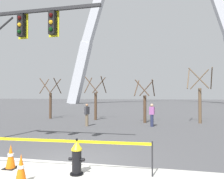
{
  "coord_description": "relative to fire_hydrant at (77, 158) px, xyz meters",
  "views": [
    {
      "loc": [
        3.08,
        -7.09,
        2.19
      ],
      "look_at": [
        0.2,
        5.0,
        2.5
      ],
      "focal_mm": 36.77,
      "sensor_mm": 36.0,
      "label": 1
    }
  ],
  "objects": [
    {
      "name": "ground_plane",
      "position": [
        -0.66,
        1.13,
        -0.47
      ],
      "size": [
        240.0,
        240.0,
        0.0
      ],
      "primitive_type": "plane",
      "color": "#474749"
    },
    {
      "name": "fire_hydrant",
      "position": [
        0.0,
        0.0,
        0.0
      ],
      "size": [
        0.46,
        0.48,
        0.99
      ],
      "color": "black",
      "rests_on": "ground"
    },
    {
      "name": "caution_tape_barrier",
      "position": [
        -0.58,
        0.15,
        0.19
      ],
      "size": [
        5.27,
        0.34,
        0.95
      ],
      "color": "#232326",
      "rests_on": "ground"
    },
    {
      "name": "traffic_cone_by_hydrant",
      "position": [
        -2.11,
        0.02,
        -0.11
      ],
      "size": [
        0.36,
        0.36,
        0.73
      ],
      "color": "black",
      "rests_on": "ground"
    },
    {
      "name": "traffic_cone_mid_sidewalk",
      "position": [
        -1.1,
        -0.92,
        -0.11
      ],
      "size": [
        0.36,
        0.36,
        0.73
      ],
      "color": "black",
      "rests_on": "ground"
    },
    {
      "name": "monument_arch",
      "position": [
        -0.66,
        50.3,
        20.46
      ],
      "size": [
        44.26,
        2.47,
        48.14
      ],
      "color": "#B2B5BC",
      "rests_on": "ground"
    },
    {
      "name": "tree_far_left",
      "position": [
        -8.22,
        13.68,
        1.21
      ],
      "size": [
        1.75,
        1.76,
        3.79
      ],
      "color": "#473323",
      "rests_on": "ground"
    },
    {
      "name": "tree_left_mid",
      "position": [
        -3.75,
        13.59,
        1.24
      ],
      "size": [
        1.78,
        1.79,
        3.85
      ],
      "color": "#473323",
      "rests_on": "ground"
    },
    {
      "name": "tree_center_left",
      "position": [
        0.73,
        12.39,
        1.05
      ],
      "size": [
        1.59,
        1.6,
        3.43
      ],
      "color": "#473323",
      "rests_on": "ground"
    },
    {
      "name": "tree_center_right",
      "position": [
        4.95,
        13.07,
        1.45
      ],
      "size": [
        1.98,
        2.0,
        4.31
      ],
      "color": "brown",
      "rests_on": "ground"
    },
    {
      "name": "pedestrian_walking_left",
      "position": [
        1.42,
        10.3,
        0.35
      ],
      "size": [
        0.38,
        0.28,
        1.59
      ],
      "color": "#232847",
      "rests_on": "ground"
    },
    {
      "name": "pedestrian_standing_center",
      "position": [
        -3.08,
        9.44,
        0.35
      ],
      "size": [
        0.32,
        0.39,
        1.59
      ],
      "color": "brown",
      "rests_on": "ground"
    }
  ]
}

